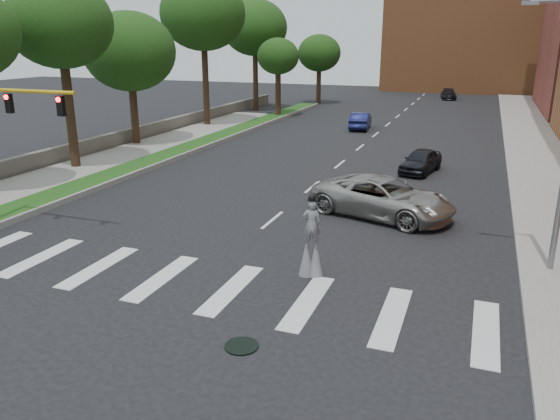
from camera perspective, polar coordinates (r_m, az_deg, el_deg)
The scene contains 19 objects.
ground_plane at distance 17.56m, azimuth -10.38°, elevation -8.86°, with size 160.00×160.00×0.00m, color black.
grass_median at distance 39.57m, azimuth -10.17°, elevation 6.19°, with size 2.00×60.00×0.25m, color #1A4614.
median_curb at distance 39.05m, azimuth -8.83°, elevation 6.13°, with size 0.20×60.00×0.28m, color gray.
sidewalk_left at distance 33.56m, azimuth -23.27°, elevation 2.94°, with size 4.00×60.00×0.18m, color gray.
sidewalk_right at distance 39.38m, azimuth 26.14°, elevation 4.56°, with size 5.00×90.00×0.18m, color gray.
stone_wall at distance 44.10m, azimuth -15.12°, elevation 7.57°, with size 0.50×56.00×1.10m, color #5E5951.
manhole at distance 14.75m, azimuth -4.04°, elevation -13.99°, with size 0.90×0.90×0.04m, color black.
building_backdrop at distance 91.44m, azimuth 19.86°, elevation 17.35°, with size 26.00×14.00×18.00m, color #B26638.
stilt_performer at distance 18.33m, azimuth 3.29°, elevation -3.65°, with size 0.83×0.60×2.86m.
suv_crossing at distance 24.91m, azimuth 10.72°, elevation 1.30°, with size 2.95×6.40×1.78m, color #A2A099.
car_near at distance 33.82m, azimuth 14.49°, elevation 4.99°, with size 1.65×4.10×1.40m, color black.
car_mid at distance 49.44m, azimuth 8.41°, elevation 9.22°, with size 1.56×4.48×1.48m, color #161C4F.
car_far at distance 76.80m, azimuth 17.21°, elevation 11.48°, with size 1.82×4.47×1.30m, color black.
tree_2 at distance 35.29m, azimuth -22.03°, elevation 17.57°, with size 6.04×6.04×11.11m.
tree_3 at distance 42.17m, azimuth -15.46°, elevation 15.64°, with size 6.62×6.62×9.61m.
tree_4 at distance 50.61m, azimuth -8.06°, elevation 19.63°, with size 7.43×7.43×12.92m.
tree_5 at distance 61.35m, azimuth -2.65°, elevation 18.47°, with size 6.94×6.94×11.74m.
tree_6 at distance 56.12m, azimuth -0.21°, elevation 15.69°, with size 4.19×4.19×7.79m.
tree_7 at distance 67.93m, azimuth 4.13°, elevation 16.01°, with size 5.12×5.12×8.19m.
Camera 1 is at (8.31, -13.40, 7.72)m, focal length 35.00 mm.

